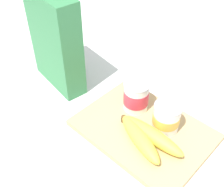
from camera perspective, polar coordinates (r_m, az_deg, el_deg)
The scene contains 6 objects.
ground_plane at distance 0.77m, azimuth 6.27°, elevation -7.63°, with size 2.40×2.40×0.00m, color silver.
cutting_board at distance 0.76m, azimuth 6.32°, elevation -7.22°, with size 0.34×0.25×0.02m, color tan.
cereal_box at distance 0.85m, azimuth -11.23°, elevation 10.13°, with size 0.20×0.07×0.29m, color #38844C.
yogurt_cup_front at distance 0.78m, azimuth 4.84°, elevation -0.51°, with size 0.07×0.07×0.09m.
yogurt_cup_back at distance 0.73m, azimuth 10.81°, elevation -4.76°, with size 0.07×0.07×0.08m.
banana_bunch at distance 0.71m, azimuth 6.80°, elevation -8.55°, with size 0.19×0.10×0.04m.
Camera 1 is at (0.28, -0.42, 0.58)m, focal length 45.76 mm.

